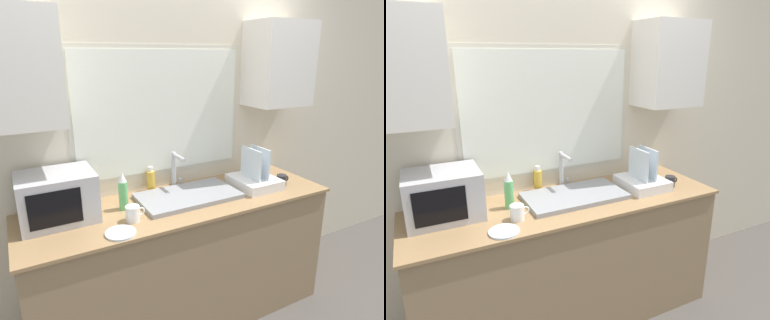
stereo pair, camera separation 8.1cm
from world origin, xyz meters
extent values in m
cube|color=#8C7251|center=(0.00, 0.30, 0.44)|extent=(2.02, 0.61, 0.89)
cube|color=#99754C|center=(0.00, 0.30, 0.90)|extent=(2.05, 0.64, 0.02)
cube|color=beige|center=(0.00, 0.64, 1.30)|extent=(6.00, 0.06, 2.60)
cube|color=beige|center=(0.00, 0.61, 1.45)|extent=(1.25, 0.01, 0.89)
cube|color=white|center=(0.00, 0.61, 1.45)|extent=(1.19, 0.01, 0.83)
cube|color=white|center=(-0.88, 0.45, 1.76)|extent=(0.45, 0.32, 0.60)
cube|color=white|center=(0.88, 0.45, 1.76)|extent=(0.45, 0.32, 0.60)
cube|color=gray|center=(0.05, 0.33, 0.92)|extent=(0.66, 0.38, 0.03)
cylinder|color=#B7B7BC|center=(0.05, 0.55, 1.04)|extent=(0.03, 0.03, 0.26)
cylinder|color=#B7B7BC|center=(0.05, 0.46, 1.16)|extent=(0.03, 0.17, 0.03)
cylinder|color=#B7B7BC|center=(0.10, 0.55, 0.94)|extent=(0.02, 0.02, 0.06)
cube|color=#B2B2B7|center=(-0.75, 0.41, 1.05)|extent=(0.42, 0.33, 0.28)
cube|color=black|center=(-0.78, 0.25, 1.05)|extent=(0.27, 0.01, 0.20)
cube|color=white|center=(0.57, 0.28, 0.94)|extent=(0.29, 0.33, 0.07)
cube|color=silver|center=(0.53, 0.28, 1.09)|extent=(0.01, 0.22, 0.22)
cube|color=silver|center=(0.61, 0.28, 1.09)|extent=(0.01, 0.22, 0.22)
cylinder|color=#59B266|center=(-0.38, 0.37, 1.00)|extent=(0.06, 0.06, 0.18)
cone|color=silver|center=(-0.38, 0.37, 1.12)|extent=(0.05, 0.05, 0.06)
cylinder|color=gold|center=(-0.12, 0.56, 0.98)|extent=(0.06, 0.06, 0.15)
cylinder|color=white|center=(-0.12, 0.56, 1.07)|extent=(0.03, 0.03, 0.03)
cylinder|color=white|center=(-0.38, 0.19, 0.96)|extent=(0.08, 0.08, 0.09)
torus|color=white|center=(-0.33, 0.19, 0.96)|extent=(0.05, 0.01, 0.05)
cylinder|color=#262628|center=(0.76, 0.20, 0.95)|extent=(0.07, 0.07, 0.08)
torus|color=#262628|center=(0.81, 0.20, 0.95)|extent=(0.04, 0.01, 0.04)
cylinder|color=silver|center=(-0.49, 0.07, 0.91)|extent=(0.17, 0.17, 0.01)
camera|label=1|loc=(-0.94, -1.54, 1.83)|focal=32.00mm
camera|label=2|loc=(-0.87, -1.58, 1.83)|focal=32.00mm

